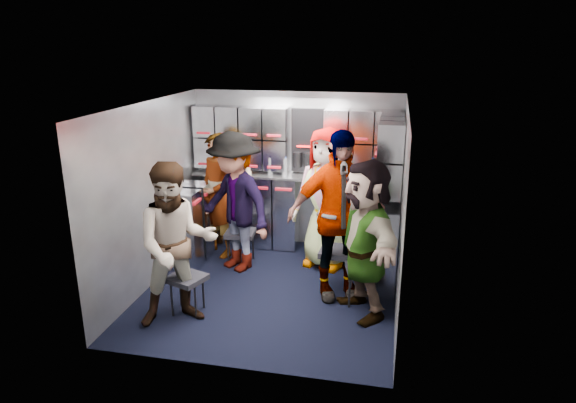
% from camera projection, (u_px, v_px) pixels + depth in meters
% --- Properties ---
extents(floor, '(3.00, 3.00, 0.00)m').
position_uv_depth(floor, '(271.00, 289.00, 5.89)').
color(floor, black).
rests_on(floor, ground).
extents(wall_back, '(2.80, 0.04, 2.10)m').
position_uv_depth(wall_back, '(296.00, 170.00, 6.98)').
color(wall_back, gray).
rests_on(wall_back, ground).
extents(wall_left, '(0.04, 3.00, 2.10)m').
position_uv_depth(wall_left, '(151.00, 195.00, 5.85)').
color(wall_left, gray).
rests_on(wall_left, ground).
extents(wall_right, '(0.04, 3.00, 2.10)m').
position_uv_depth(wall_right, '(401.00, 211.00, 5.30)').
color(wall_right, gray).
rests_on(wall_right, ground).
extents(ceiling, '(2.80, 3.00, 0.02)m').
position_uv_depth(ceiling, '(269.00, 105.00, 5.26)').
color(ceiling, silver).
rests_on(ceiling, wall_back).
extents(cart_bank_back, '(2.68, 0.38, 0.99)m').
position_uv_depth(cart_bank_back, '(293.00, 213.00, 6.95)').
color(cart_bank_back, '#A5AAB6').
rests_on(cart_bank_back, ground).
extents(cart_bank_left, '(0.38, 0.76, 0.99)m').
position_uv_depth(cart_bank_left, '(190.00, 225.00, 6.50)').
color(cart_bank_left, '#A5AAB6').
rests_on(cart_bank_left, ground).
extents(counter, '(2.68, 0.42, 0.03)m').
position_uv_depth(counter, '(293.00, 176.00, 6.79)').
color(counter, '#B9BCC1').
rests_on(counter, cart_bank_back).
extents(locker_bank_back, '(2.68, 0.28, 0.82)m').
position_uv_depth(locker_bank_back, '(294.00, 140.00, 6.70)').
color(locker_bank_back, '#A5AAB6').
rests_on(locker_bank_back, wall_back).
extents(locker_bank_right, '(0.28, 1.00, 0.82)m').
position_uv_depth(locker_bank_right, '(391.00, 154.00, 5.85)').
color(locker_bank_right, '#A5AAB6').
rests_on(locker_bank_right, wall_right).
extents(right_cabinet, '(0.28, 1.20, 1.00)m').
position_uv_depth(right_cabinet, '(385.00, 238.00, 6.06)').
color(right_cabinet, '#A5AAB6').
rests_on(right_cabinet, ground).
extents(coffee_niche, '(0.46, 0.16, 0.84)m').
position_uv_depth(coffee_niche, '(309.00, 141.00, 6.73)').
color(coffee_niche, black).
rests_on(coffee_niche, wall_back).
extents(red_latch_strip, '(2.60, 0.02, 0.03)m').
position_uv_depth(red_latch_strip, '(290.00, 190.00, 6.64)').
color(red_latch_strip, '#A21220').
rests_on(red_latch_strip, cart_bank_back).
extents(jump_seat_near_left, '(0.44, 0.43, 0.41)m').
position_uv_depth(jump_seat_near_left, '(187.00, 280.00, 5.30)').
color(jump_seat_near_left, black).
rests_on(jump_seat_near_left, ground).
extents(jump_seat_mid_left, '(0.38, 0.37, 0.42)m').
position_uv_depth(jump_seat_mid_left, '(240.00, 235.00, 6.51)').
color(jump_seat_mid_left, black).
rests_on(jump_seat_mid_left, ground).
extents(jump_seat_center, '(0.45, 0.44, 0.42)m').
position_uv_depth(jump_seat_center, '(328.00, 232.00, 6.62)').
color(jump_seat_center, black).
rests_on(jump_seat_center, ground).
extents(jump_seat_mid_right, '(0.42, 0.40, 0.48)m').
position_uv_depth(jump_seat_mid_right, '(338.00, 254.00, 5.82)').
color(jump_seat_mid_right, black).
rests_on(jump_seat_mid_right, ground).
extents(jump_seat_near_right, '(0.43, 0.42, 0.43)m').
position_uv_depth(jump_seat_near_right, '(364.00, 271.00, 5.47)').
color(jump_seat_near_right, black).
rests_on(jump_seat_near_right, ground).
extents(attendant_standing, '(0.71, 0.63, 1.62)m').
position_uv_depth(attendant_standing, '(218.00, 196.00, 6.64)').
color(attendant_standing, black).
rests_on(attendant_standing, ground).
extents(attendant_arc_a, '(1.01, 0.94, 1.66)m').
position_uv_depth(attendant_arc_a, '(177.00, 245.00, 4.99)').
color(attendant_arc_a, black).
rests_on(attendant_arc_a, ground).
extents(attendant_arc_b, '(1.28, 1.12, 1.72)m').
position_uv_depth(attendant_arc_b, '(235.00, 202.00, 6.20)').
color(attendant_arc_b, black).
rests_on(attendant_arc_b, ground).
extents(attendant_arc_c, '(0.98, 0.78, 1.76)m').
position_uv_depth(attendant_arc_c, '(327.00, 198.00, 6.30)').
color(attendant_arc_c, black).
rests_on(attendant_arc_c, ground).
extents(attendant_arc_d, '(1.19, 0.83, 1.87)m').
position_uv_depth(attendant_arc_d, '(338.00, 216.00, 5.50)').
color(attendant_arc_d, black).
rests_on(attendant_arc_d, ground).
extents(attendant_arc_e, '(1.20, 1.56, 1.65)m').
position_uv_depth(attendant_arc_e, '(364.00, 239.00, 5.17)').
color(attendant_arc_e, black).
rests_on(attendant_arc_e, ground).
extents(bottle_left, '(0.06, 0.06, 0.23)m').
position_uv_depth(bottle_left, '(285.00, 167.00, 6.72)').
color(bottle_left, white).
rests_on(bottle_left, counter).
extents(bottle_mid, '(0.07, 0.07, 0.23)m').
position_uv_depth(bottle_mid, '(270.00, 166.00, 6.76)').
color(bottle_mid, white).
rests_on(bottle_mid, counter).
extents(bottle_right, '(0.07, 0.07, 0.28)m').
position_uv_depth(bottle_right, '(373.00, 170.00, 6.49)').
color(bottle_right, white).
rests_on(bottle_right, counter).
extents(cup_left, '(0.08, 0.08, 0.11)m').
position_uv_depth(cup_left, '(248.00, 170.00, 6.83)').
color(cup_left, beige).
rests_on(cup_left, counter).
extents(cup_right, '(0.08, 0.08, 0.09)m').
position_uv_depth(cup_right, '(356.00, 176.00, 6.55)').
color(cup_right, beige).
rests_on(cup_right, counter).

